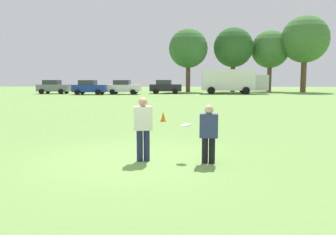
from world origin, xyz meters
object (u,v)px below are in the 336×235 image
(frisbee, at_px, (186,125))
(parked_car_mid_left, at_px, (89,87))
(player_thrower, at_px, (143,126))
(traffic_cone, at_px, (163,117))
(parked_car_center, at_px, (124,87))
(box_truck, at_px, (233,81))
(player_defender, at_px, (209,131))
(parked_car_mid_right, at_px, (165,87))
(parked_car_near_left, at_px, (54,87))

(frisbee, xyz_separation_m, parked_car_mid_left, (-11.47, 34.85, -0.00))
(player_thrower, distance_m, parked_car_mid_left, 36.51)
(traffic_cone, bearing_deg, parked_car_mid_left, 111.47)
(parked_car_center, height_order, box_truck, box_truck)
(traffic_cone, bearing_deg, box_truck, 74.89)
(box_truck, bearing_deg, player_defender, -99.61)
(traffic_cone, bearing_deg, parked_car_mid_right, 91.93)
(parked_car_near_left, bearing_deg, traffic_cone, -61.21)
(parked_car_center, distance_m, box_truck, 14.30)
(player_defender, distance_m, parked_car_center, 36.86)
(parked_car_center, xyz_separation_m, parked_car_mid_right, (5.29, 2.08, 0.00))
(box_truck, bearing_deg, traffic_cone, -105.11)
(player_defender, relative_size, box_truck, 0.17)
(parked_car_center, bearing_deg, parked_car_near_left, 172.40)
(parked_car_mid_left, bearing_deg, player_thrower, -73.51)
(player_defender, bearing_deg, frisbee, 148.93)
(player_thrower, distance_m, parked_car_near_left, 40.31)
(player_defender, distance_m, box_truck, 38.23)
(player_thrower, relative_size, box_truck, 0.19)
(player_defender, bearing_deg, parked_car_center, 102.22)
(player_thrower, distance_m, box_truck, 38.37)
(parked_car_mid_right, bearing_deg, parked_car_mid_left, -162.94)
(player_thrower, height_order, player_defender, player_thrower)
(parked_car_near_left, relative_size, parked_car_mid_left, 1.00)
(player_thrower, relative_size, traffic_cone, 3.43)
(parked_car_near_left, bearing_deg, parked_car_mid_left, -21.63)
(player_thrower, xyz_separation_m, traffic_cone, (0.15, 8.28, -0.70))
(player_thrower, distance_m, traffic_cone, 8.31)
(parked_car_mid_left, relative_size, parked_car_mid_right, 1.00)
(traffic_cone, xyz_separation_m, parked_car_center, (-6.29, 27.58, 0.69))
(parked_car_mid_right, xyz_separation_m, box_truck, (8.89, -0.43, 0.83))
(parked_car_mid_left, bearing_deg, traffic_cone, -68.53)
(player_thrower, distance_m, player_defender, 1.68)
(parked_car_center, bearing_deg, box_truck, 6.66)
(parked_car_mid_right, relative_size, box_truck, 0.50)
(traffic_cone, distance_m, parked_car_near_left, 32.93)
(box_truck, bearing_deg, player_thrower, -102.11)
(player_defender, relative_size, parked_car_near_left, 0.34)
(frisbee, xyz_separation_m, parked_car_mid_right, (-1.95, 37.77, -0.00))
(player_thrower, relative_size, parked_car_near_left, 0.39)
(parked_car_near_left, distance_m, parked_car_mid_right, 14.87)
(player_defender, height_order, box_truck, box_truck)
(player_defender, relative_size, traffic_cone, 3.07)
(player_thrower, relative_size, parked_car_mid_right, 0.39)
(parked_car_mid_left, xyz_separation_m, parked_car_center, (4.23, 0.84, 0.00))
(parked_car_center, relative_size, box_truck, 0.50)
(parked_car_near_left, height_order, parked_car_center, same)
(traffic_cone, relative_size, parked_car_mid_right, 0.11)
(frisbee, height_order, parked_car_near_left, parked_car_near_left)
(parked_car_near_left, xyz_separation_m, box_truck, (23.75, 0.38, 0.83))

